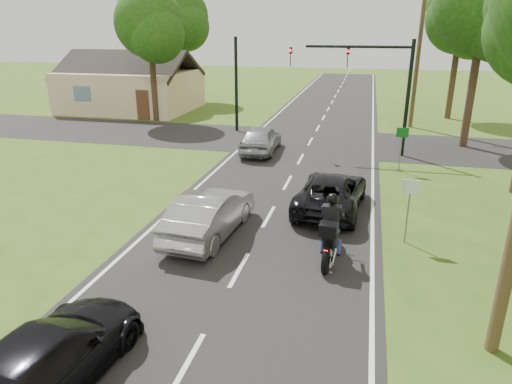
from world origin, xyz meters
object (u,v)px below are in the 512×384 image
(silver_suv, at_px, (261,139))
(dark_car_behind, at_px, (47,359))
(sign_green, at_px, (402,139))
(motorcycle_rider, at_px, (330,235))
(silver_sedan, at_px, (210,214))
(dark_suv, at_px, (331,192))
(sign_white, at_px, (410,196))
(traffic_signal, at_px, (373,76))
(utility_pole_far, at_px, (419,51))

(silver_suv, xyz_separation_m, dark_car_behind, (0.08, -18.08, -0.09))
(sign_green, bearing_deg, dark_car_behind, -113.92)
(silver_suv, xyz_separation_m, sign_green, (7.26, -1.90, 0.83))
(motorcycle_rider, xyz_separation_m, silver_sedan, (-4.01, 0.83, -0.06))
(sign_green, bearing_deg, dark_suv, -116.01)
(dark_car_behind, bearing_deg, sign_white, -126.69)
(silver_suv, relative_size, dark_car_behind, 0.97)
(motorcycle_rider, xyz_separation_m, sign_green, (2.47, 9.77, 0.77))
(sign_white, relative_size, sign_green, 1.00)
(sign_green, bearing_deg, sign_white, -91.43)
(silver_sedan, bearing_deg, motorcycle_rider, 172.85)
(silver_suv, distance_m, traffic_signal, 6.71)
(dark_suv, xyz_separation_m, silver_sedan, (-3.70, -3.26, 0.07))
(silver_suv, bearing_deg, traffic_signal, -170.42)
(dark_car_behind, xyz_separation_m, utility_pole_far, (8.48, 27.21, 4.41))
(silver_sedan, distance_m, sign_green, 11.07)
(silver_sedan, distance_m, silver_suv, 10.86)
(dark_car_behind, xyz_separation_m, traffic_signal, (5.62, 19.20, 3.46))
(silver_suv, xyz_separation_m, traffic_signal, (5.70, 1.12, 3.37))
(dark_suv, distance_m, traffic_signal, 9.43)
(dark_suv, distance_m, sign_green, 6.38)
(motorcycle_rider, distance_m, sign_green, 10.10)
(motorcycle_rider, distance_m, dark_car_behind, 7.96)
(dark_suv, relative_size, sign_white, 2.31)
(utility_pole_far, bearing_deg, traffic_signal, -109.68)
(silver_sedan, height_order, sign_white, sign_white)
(dark_suv, xyz_separation_m, utility_pole_far, (4.07, 16.70, 4.39))
(motorcycle_rider, bearing_deg, silver_suv, 114.91)
(motorcycle_rider, height_order, sign_white, sign_white)
(utility_pole_far, relative_size, sign_white, 4.71)
(silver_suv, bearing_deg, motorcycle_rider, 110.80)
(traffic_signal, bearing_deg, silver_suv, -168.87)
(silver_sedan, bearing_deg, traffic_signal, -107.79)
(dark_car_behind, height_order, utility_pole_far, utility_pole_far)
(utility_pole_far, distance_m, sign_green, 11.63)
(utility_pole_far, bearing_deg, dark_car_behind, -107.31)
(motorcycle_rider, height_order, sign_green, sign_green)
(silver_suv, distance_m, utility_pole_far, 13.24)
(motorcycle_rider, xyz_separation_m, dark_suv, (-0.30, 4.09, -0.13))
(silver_suv, bearing_deg, silver_sedan, 92.62)
(silver_suv, xyz_separation_m, utility_pole_far, (8.56, 9.12, 4.31))
(dark_suv, bearing_deg, motorcycle_rider, 98.75)
(dark_car_behind, distance_m, sign_green, 17.73)
(dark_suv, relative_size, silver_suv, 1.10)
(dark_suv, distance_m, silver_suv, 8.80)
(sign_white, bearing_deg, dark_car_behind, -130.46)
(dark_suv, distance_m, utility_pole_far, 17.74)
(motorcycle_rider, relative_size, silver_sedan, 0.53)
(dark_car_behind, relative_size, sign_white, 2.15)
(silver_suv, distance_m, sign_green, 7.55)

